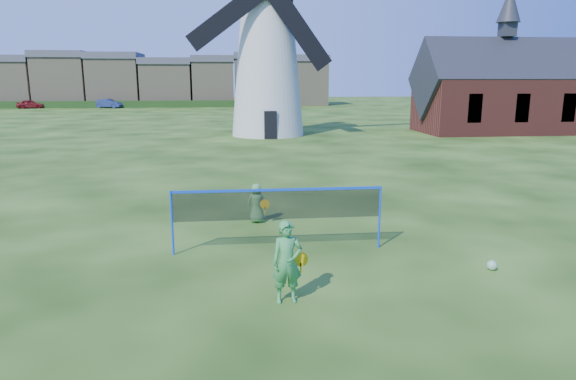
# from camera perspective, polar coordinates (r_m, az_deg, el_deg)

# --- Properties ---
(ground) EXTENTS (220.00, 220.00, 0.00)m
(ground) POSITION_cam_1_polar(r_m,az_deg,el_deg) (12.04, -0.69, -7.52)
(ground) COLOR black
(ground) RESTS_ON ground
(windmill) EXTENTS (11.26, 5.30, 15.86)m
(windmill) POSITION_cam_1_polar(r_m,az_deg,el_deg) (38.02, -2.33, 14.54)
(windmill) COLOR silver
(windmill) RESTS_ON ground
(chapel) EXTENTS (12.92, 6.26, 10.92)m
(chapel) POSITION_cam_1_polar(r_m,az_deg,el_deg) (43.40, 22.83, 10.03)
(chapel) COLOR maroon
(chapel) RESTS_ON ground
(badminton_net) EXTENTS (5.05, 0.05, 1.55)m
(badminton_net) POSITION_cam_1_polar(r_m,az_deg,el_deg) (12.14, -1.13, -1.73)
(badminton_net) COLOR blue
(badminton_net) RESTS_ON ground
(player_girl) EXTENTS (0.72, 0.41, 1.56)m
(player_girl) POSITION_cam_1_polar(r_m,az_deg,el_deg) (9.48, -0.09, -8.08)
(player_girl) COLOR green
(player_girl) RESTS_ON ground
(player_boy) EXTENTS (0.66, 0.44, 1.15)m
(player_boy) POSITION_cam_1_polar(r_m,az_deg,el_deg) (14.77, -3.51, -1.46)
(player_boy) COLOR #55994A
(player_boy) RESTS_ON ground
(play_ball) EXTENTS (0.22, 0.22, 0.22)m
(play_ball) POSITION_cam_1_polar(r_m,az_deg,el_deg) (12.07, 21.86, -7.84)
(play_ball) COLOR green
(play_ball) RESTS_ON ground
(terraced_houses) EXTENTS (66.32, 8.40, 8.20)m
(terraced_houses) POSITION_cam_1_polar(r_m,az_deg,el_deg) (85.17, -18.80, 11.57)
(terraced_houses) COLOR tan
(terraced_houses) RESTS_ON ground
(hedge) EXTENTS (62.00, 0.80, 1.00)m
(hedge) POSITION_cam_1_polar(r_m,az_deg,el_deg) (80.13, -21.68, 8.88)
(hedge) COLOR #193814
(hedge) RESTS_ON ground
(car_left) EXTENTS (3.87, 2.21, 1.24)m
(car_left) POSITION_cam_1_polar(r_m,az_deg,el_deg) (82.11, -26.87, 8.58)
(car_left) COLOR maroon
(car_left) RESTS_ON ground
(car_right) EXTENTS (4.19, 2.44, 1.30)m
(car_right) POSITION_cam_1_polar(r_m,az_deg,el_deg) (79.14, -19.44, 9.13)
(car_right) COLOR navy
(car_right) RESTS_ON ground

